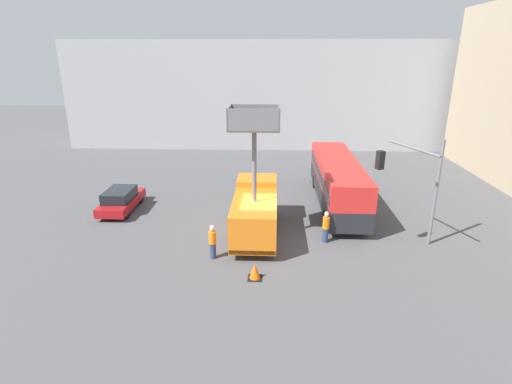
% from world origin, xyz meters
% --- Properties ---
extents(ground_plane, '(120.00, 120.00, 0.00)m').
position_xyz_m(ground_plane, '(0.00, 0.00, 0.00)').
color(ground_plane, '#4C4C4F').
extents(building_backdrop_far, '(44.00, 10.00, 11.33)m').
position_xyz_m(building_backdrop_far, '(0.00, 27.32, 5.66)').
color(building_backdrop_far, '#9E9EA3').
rests_on(building_backdrop_far, ground_plane).
extents(utility_truck, '(2.58, 6.80, 7.45)m').
position_xyz_m(utility_truck, '(-0.56, 0.97, 1.62)').
color(utility_truck, orange).
rests_on(utility_truck, ground_plane).
extents(city_bus, '(2.53, 11.62, 3.16)m').
position_xyz_m(city_bus, '(4.82, 6.04, 1.85)').
color(city_bus, '#232328').
rests_on(city_bus, ground_plane).
extents(traffic_light_pole, '(3.75, 3.50, 5.83)m').
position_xyz_m(traffic_light_pole, '(7.74, -0.43, 3.98)').
color(traffic_light_pole, slate).
rests_on(traffic_light_pole, ground_plane).
extents(road_worker_near_truck, '(0.38, 0.38, 1.83)m').
position_xyz_m(road_worker_near_truck, '(-2.59, -2.05, 0.91)').
color(road_worker_near_truck, navy).
rests_on(road_worker_near_truck, ground_plane).
extents(road_worker_directing, '(0.38, 0.38, 1.81)m').
position_xyz_m(road_worker_directing, '(3.37, 0.06, 0.91)').
color(road_worker_directing, navy).
rests_on(road_worker_directing, ground_plane).
extents(traffic_cone_near_truck, '(0.67, 0.67, 0.76)m').
position_xyz_m(traffic_cone_near_truck, '(-0.36, -3.92, 0.36)').
color(traffic_cone_near_truck, black).
rests_on(traffic_cone_near_truck, ground_plane).
extents(parked_car_curbside, '(1.86, 4.54, 1.50)m').
position_xyz_m(parked_car_curbside, '(-9.67, 4.25, 0.75)').
color(parked_car_curbside, maroon).
rests_on(parked_car_curbside, ground_plane).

